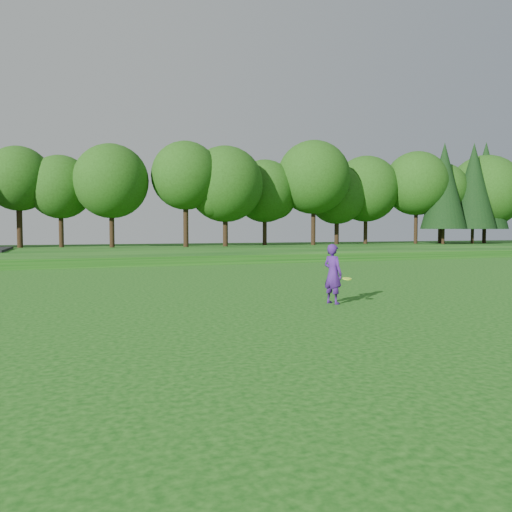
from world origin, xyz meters
name	(u,v)px	position (x,y,z in m)	size (l,w,h in m)	color
ground	(351,309)	(0.00, 0.00, 0.00)	(140.00, 140.00, 0.00)	#0C400C
berm	(154,251)	(0.00, 34.00, 0.30)	(130.00, 30.00, 0.60)	#0C400C
walking_path	(189,264)	(0.00, 20.00, 0.02)	(130.00, 1.60, 0.04)	gray
treeline	(146,171)	(0.00, 38.00, 8.10)	(104.00, 7.00, 15.00)	#1E440F
woman	(333,274)	(0.04, 1.14, 0.92)	(0.71, 0.94, 1.85)	#431A77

